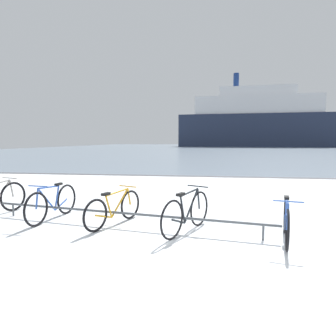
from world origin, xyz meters
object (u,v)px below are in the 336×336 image
bicycle_2 (114,209)px  bicycle_4 (286,221)px  ferry_ship (259,122)px  bicycle_3 (187,212)px  bicycle_1 (52,203)px

bicycle_2 → bicycle_4: bearing=-8.9°
bicycle_4 → ferry_ship: size_ratio=0.04×
bicycle_3 → bicycle_2: bearing=170.2°
bicycle_2 → ferry_ship: size_ratio=0.04×
bicycle_2 → bicycle_4: bicycle_4 is taller
bicycle_3 → ferry_ship: (13.80, 75.30, 6.24)m
bicycle_3 → ferry_ship: 76.81m
bicycle_1 → bicycle_3: bicycle_3 is taller
bicycle_1 → bicycle_3: size_ratio=1.12×
bicycle_4 → ferry_ship: ferry_ship is taller
bicycle_1 → ferry_ship: (16.81, 74.84, 6.25)m
bicycle_1 → bicycle_2: 1.50m
bicycle_4 → ferry_ship: 76.76m
bicycle_1 → ferry_ship: size_ratio=0.04×
bicycle_1 → ferry_ship: bearing=77.3°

